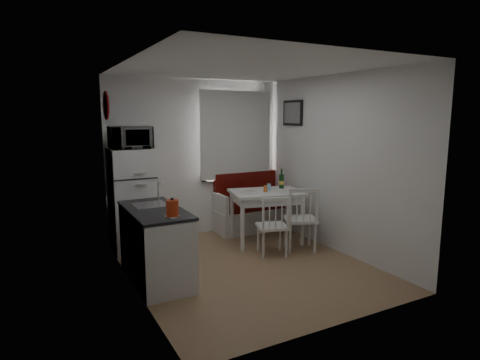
# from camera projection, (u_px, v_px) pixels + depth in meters

# --- Properties ---
(floor) EXTENTS (3.00, 3.50, 0.02)m
(floor) POSITION_uv_depth(u_px,v_px,m) (247.00, 266.00, 5.41)
(floor) COLOR #997651
(floor) RESTS_ON ground
(ceiling) EXTENTS (3.00, 3.50, 0.02)m
(ceiling) POSITION_uv_depth(u_px,v_px,m) (248.00, 68.00, 4.99)
(ceiling) COLOR white
(ceiling) RESTS_ON wall_back
(wall_back) EXTENTS (3.00, 0.02, 2.60)m
(wall_back) POSITION_uv_depth(u_px,v_px,m) (197.00, 158.00, 6.72)
(wall_back) COLOR white
(wall_back) RESTS_ON floor
(wall_front) EXTENTS (3.00, 0.02, 2.60)m
(wall_front) POSITION_uv_depth(u_px,v_px,m) (340.00, 194.00, 3.67)
(wall_front) COLOR white
(wall_front) RESTS_ON floor
(wall_left) EXTENTS (0.02, 3.50, 2.60)m
(wall_left) POSITION_uv_depth(u_px,v_px,m) (131.00, 180.00, 4.50)
(wall_left) COLOR white
(wall_left) RESTS_ON floor
(wall_right) EXTENTS (0.02, 3.50, 2.60)m
(wall_right) POSITION_uv_depth(u_px,v_px,m) (336.00, 164.00, 5.89)
(wall_right) COLOR white
(wall_right) RESTS_ON floor
(window) EXTENTS (1.22, 0.06, 1.47)m
(window) POSITION_uv_depth(u_px,v_px,m) (235.00, 138.00, 6.97)
(window) COLOR white
(window) RESTS_ON wall_back
(curtain) EXTENTS (1.35, 0.02, 1.50)m
(curtain) POSITION_uv_depth(u_px,v_px,m) (237.00, 135.00, 6.90)
(curtain) COLOR white
(curtain) RESTS_ON wall_back
(kitchen_counter) EXTENTS (0.62, 1.32, 1.16)m
(kitchen_counter) POSITION_uv_depth(u_px,v_px,m) (156.00, 244.00, 4.91)
(kitchen_counter) COLOR white
(kitchen_counter) RESTS_ON floor
(wall_sign) EXTENTS (0.03, 0.40, 0.40)m
(wall_sign) POSITION_uv_depth(u_px,v_px,m) (107.00, 105.00, 5.64)
(wall_sign) COLOR navy
(wall_sign) RESTS_ON wall_left
(picture_frame) EXTENTS (0.04, 0.52, 0.42)m
(picture_frame) POSITION_uv_depth(u_px,v_px,m) (293.00, 113.00, 6.72)
(picture_frame) COLOR black
(picture_frame) RESTS_ON wall_right
(bench) EXTENTS (1.42, 0.54, 1.01)m
(bench) POSITION_uv_depth(u_px,v_px,m) (254.00, 211.00, 7.12)
(bench) COLOR white
(bench) RESTS_ON floor
(dining_table) EXTENTS (1.24, 0.99, 0.83)m
(dining_table) POSITION_uv_depth(u_px,v_px,m) (266.00, 197.00, 6.35)
(dining_table) COLOR white
(dining_table) RESTS_ON floor
(chair_left) EXTENTS (0.52, 0.51, 0.48)m
(chair_left) POSITION_uv_depth(u_px,v_px,m) (276.00, 220.00, 5.69)
(chair_left) COLOR white
(chair_left) RESTS_ON floor
(chair_right) EXTENTS (0.59, 0.60, 0.52)m
(chair_right) POSITION_uv_depth(u_px,v_px,m) (305.00, 212.00, 5.91)
(chair_right) COLOR white
(chair_right) RESTS_ON floor
(fridge) EXTENTS (0.61, 0.61, 1.54)m
(fridge) POSITION_uv_depth(u_px,v_px,m) (132.00, 200.00, 5.96)
(fridge) COLOR white
(fridge) RESTS_ON floor
(microwave) EXTENTS (0.58, 0.39, 0.32)m
(microwave) POSITION_uv_depth(u_px,v_px,m) (130.00, 138.00, 5.76)
(microwave) COLOR white
(microwave) RESTS_ON fridge
(kettle) EXTENTS (0.17, 0.17, 0.22)m
(kettle) POSITION_uv_depth(u_px,v_px,m) (172.00, 208.00, 4.38)
(kettle) COLOR #B82D0E
(kettle) RESTS_ON kitchen_counter
(wine_bottle) EXTENTS (0.08, 0.08, 0.32)m
(wine_bottle) POSITION_uv_depth(u_px,v_px,m) (282.00, 179.00, 6.56)
(wine_bottle) COLOR #133D18
(wine_bottle) RESTS_ON dining_table
(drinking_glass_orange) EXTENTS (0.06, 0.06, 0.10)m
(drinking_glass_orange) POSITION_uv_depth(u_px,v_px,m) (265.00, 189.00, 6.26)
(drinking_glass_orange) COLOR orange
(drinking_glass_orange) RESTS_ON dining_table
(drinking_glass_blue) EXTENTS (0.06, 0.06, 0.10)m
(drinking_glass_blue) POSITION_uv_depth(u_px,v_px,m) (269.00, 187.00, 6.41)
(drinking_glass_blue) COLOR #80BADA
(drinking_glass_blue) RESTS_ON dining_table
(plate) EXTENTS (0.25, 0.25, 0.02)m
(plate) POSITION_uv_depth(u_px,v_px,m) (249.00, 192.00, 6.22)
(plate) COLOR white
(plate) RESTS_ON dining_table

